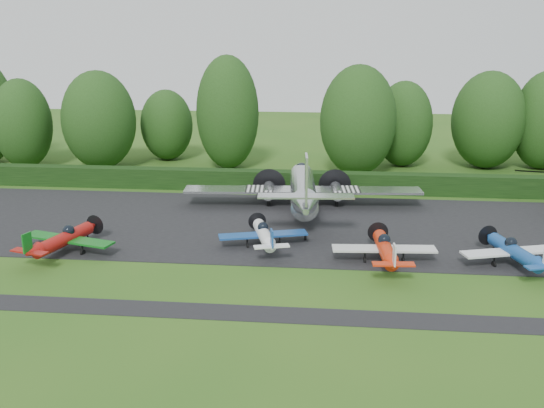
# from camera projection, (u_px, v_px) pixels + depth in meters

# --- Properties ---
(ground) EXTENTS (160.00, 160.00, 0.00)m
(ground) POSITION_uv_depth(u_px,v_px,m) (288.00, 274.00, 39.70)
(ground) COLOR #275518
(ground) RESTS_ON ground
(apron) EXTENTS (70.00, 18.00, 0.01)m
(apron) POSITION_uv_depth(u_px,v_px,m) (297.00, 226.00, 49.26)
(apron) COLOR black
(apron) RESTS_ON ground
(taxiway_verge) EXTENTS (70.00, 2.00, 0.00)m
(taxiway_verge) POSITION_uv_depth(u_px,v_px,m) (280.00, 315.00, 33.97)
(taxiway_verge) COLOR black
(taxiway_verge) RESTS_ON ground
(hedgerow) EXTENTS (90.00, 1.60, 2.00)m
(hedgerow) POSITION_uv_depth(u_px,v_px,m) (304.00, 191.00, 59.77)
(hedgerow) COLOR black
(hedgerow) RESTS_ON ground
(transport_plane) EXTENTS (21.19, 16.25, 6.79)m
(transport_plane) POSITION_uv_depth(u_px,v_px,m) (303.00, 190.00, 52.91)
(transport_plane) COLOR silver
(transport_plane) RESTS_ON ground
(light_plane_red) EXTENTS (7.08, 7.44, 2.72)m
(light_plane_red) POSITION_uv_depth(u_px,v_px,m) (64.00, 239.00, 42.86)
(light_plane_red) COLOR maroon
(light_plane_red) RESTS_ON ground
(light_plane_white) EXTENTS (6.52, 6.85, 2.50)m
(light_plane_white) POSITION_uv_depth(u_px,v_px,m) (264.00, 235.00, 44.06)
(light_plane_white) COLOR white
(light_plane_white) RESTS_ON ground
(light_plane_orange) EXTENTS (7.07, 7.43, 2.72)m
(light_plane_orange) POSITION_uv_depth(u_px,v_px,m) (385.00, 249.00, 40.96)
(light_plane_orange) COLOR red
(light_plane_orange) RESTS_ON ground
(light_plane_blue) EXTENTS (6.89, 7.25, 2.65)m
(light_plane_blue) POSITION_uv_depth(u_px,v_px,m) (515.00, 252.00, 40.52)
(light_plane_blue) COLOR navy
(light_plane_blue) RESTS_ON ground
(tree_0) EXTENTS (6.25, 6.25, 8.51)m
(tree_0) POSITION_uv_depth(u_px,v_px,m) (167.00, 125.00, 73.16)
(tree_0) COLOR black
(tree_0) RESTS_ON ground
(tree_1) EXTENTS (6.59, 6.59, 10.17)m
(tree_1) POSITION_uv_depth(u_px,v_px,m) (22.00, 124.00, 68.66)
(tree_1) COLOR black
(tree_1) RESTS_ON ground
(tree_2) EXTENTS (8.25, 8.25, 11.08)m
(tree_2) POSITION_uv_depth(u_px,v_px,m) (99.00, 120.00, 68.18)
(tree_2) COLOR black
(tree_2) RESTS_ON ground
(tree_3) EXTENTS (8.17, 8.17, 11.92)m
(tree_3) POSITION_uv_depth(u_px,v_px,m) (358.00, 121.00, 64.91)
(tree_3) COLOR black
(tree_3) RESTS_ON ground
(tree_6) EXTENTS (7.03, 7.03, 12.77)m
(tree_6) POSITION_uv_depth(u_px,v_px,m) (228.00, 113.00, 67.93)
(tree_6) COLOR black
(tree_6) RESTS_ON ground
(tree_7) EXTENTS (6.63, 6.63, 9.84)m
(tree_7) POSITION_uv_depth(u_px,v_px,m) (403.00, 124.00, 69.55)
(tree_7) COLOR black
(tree_7) RESTS_ON ground
(tree_8) EXTENTS (6.76, 6.76, 11.04)m
(tree_8) POSITION_uv_depth(u_px,v_px,m) (544.00, 121.00, 67.98)
(tree_8) COLOR black
(tree_8) RESTS_ON ground
(tree_10) EXTENTS (8.15, 8.15, 11.02)m
(tree_10) POSITION_uv_depth(u_px,v_px,m) (488.00, 120.00, 68.45)
(tree_10) COLOR black
(tree_10) RESTS_ON ground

